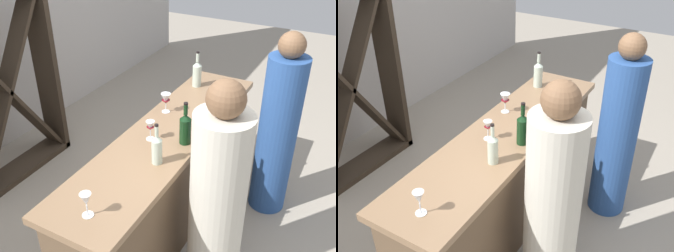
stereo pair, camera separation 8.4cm
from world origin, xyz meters
TOP-DOWN VIEW (x-y plane):
  - ground_plane at (0.00, 0.00)m, footprint 12.00×12.00m
  - bar_counter at (0.00, 0.00)m, footprint 2.30×0.56m
  - wine_rack at (-0.05, 1.65)m, footprint 1.12×0.28m
  - wine_bottle_leftmost_clear_pale at (-0.37, -0.12)m, footprint 0.07×0.07m
  - wine_bottle_second_left_dark_green at (-0.07, -0.17)m, footprint 0.08×0.08m
  - wine_bottle_center_clear_pale at (0.82, 0.15)m, footprint 0.08×0.08m
  - wine_glass_near_left at (0.55, -0.16)m, footprint 0.07×0.07m
  - wine_glass_near_center at (-0.96, -0.03)m, footprint 0.07×0.07m
  - wine_glass_near_right at (-0.15, 0.06)m, footprint 0.07×0.07m
  - wine_glass_far_left at (0.26, 0.16)m, footprint 0.08×0.08m
  - person_left_guest at (-0.31, -0.53)m, footprint 0.39×0.39m
  - person_center_guest at (0.64, -0.66)m, footprint 0.35×0.35m

SIDE VIEW (x-z plane):
  - ground_plane at x=0.00m, z-range 0.00..0.00m
  - bar_counter at x=0.00m, z-range 0.00..0.91m
  - person_left_guest at x=-0.31m, z-range -0.06..1.50m
  - person_center_guest at x=0.64m, z-range -0.05..1.53m
  - wine_rack at x=-0.05m, z-range 0.00..1.76m
  - wine_glass_near_right at x=-0.15m, z-range 0.94..1.08m
  - wine_glass_near_center at x=-0.96m, z-range 0.94..1.09m
  - wine_glass_far_left at x=0.26m, z-range 0.94..1.10m
  - wine_glass_near_left at x=0.55m, z-range 0.94..1.09m
  - wine_bottle_leftmost_clear_pale at x=-0.37m, z-range 0.87..1.16m
  - wine_bottle_second_left_dark_green at x=-0.07m, z-range 0.87..1.19m
  - wine_bottle_center_clear_pale at x=0.82m, z-range 0.87..1.20m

